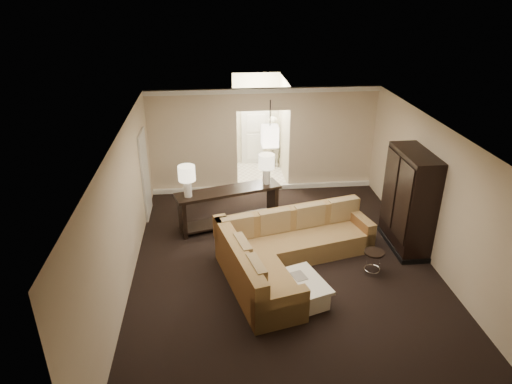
{
  "coord_description": "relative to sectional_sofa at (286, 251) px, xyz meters",
  "views": [
    {
      "loc": [
        -1.34,
        -7.41,
        5.29
      ],
      "look_at": [
        -0.48,
        1.2,
        1.22
      ],
      "focal_mm": 32.0,
      "sensor_mm": 36.0,
      "label": 1
    }
  ],
  "objects": [
    {
      "name": "ceiling",
      "position": [
        -0.01,
        -0.17,
        2.42
      ],
      "size": [
        6.0,
        8.0,
        0.02
      ],
      "primitive_type": "cube",
      "color": "white",
      "rests_on": "wall_back"
    },
    {
      "name": "wall_front",
      "position": [
        -0.01,
        -4.17,
        1.02
      ],
      "size": [
        6.0,
        0.04,
        2.8
      ],
      "primitive_type": "cube",
      "color": "beige",
      "rests_on": "ground"
    },
    {
      "name": "baseboard",
      "position": [
        -0.01,
        3.78,
        -0.32
      ],
      "size": [
        6.0,
        0.1,
        0.12
      ],
      "primitive_type": "cube",
      "color": "white",
      "rests_on": "ground"
    },
    {
      "name": "crown_molding",
      "position": [
        -0.01,
        3.78,
        2.35
      ],
      "size": [
        6.0,
        0.1,
        0.12
      ],
      "primitive_type": "cube",
      "color": "white",
      "rests_on": "wall_back"
    },
    {
      "name": "console_table",
      "position": [
        -1.04,
        1.83,
        0.17
      ],
      "size": [
        2.48,
        1.21,
        0.94
      ],
      "rotation": [
        0.0,
        0.0,
        0.28
      ],
      "color": "black",
      "rests_on": "ground"
    },
    {
      "name": "pendant_light",
      "position": [
        -0.01,
        2.53,
        1.57
      ],
      "size": [
        0.38,
        0.38,
        1.09
      ],
      "color": "black",
      "rests_on": "ceiling"
    },
    {
      "name": "table_lamp_right",
      "position": [
        -0.14,
        2.09,
        1.03
      ],
      "size": [
        0.37,
        0.37,
        0.72
      ],
      "color": "white",
      "rests_on": "console_table"
    },
    {
      "name": "armoire",
      "position": [
        2.68,
        0.59,
        0.65
      ],
      "size": [
        0.64,
        1.5,
        2.16
      ],
      "color": "black",
      "rests_on": "ground"
    },
    {
      "name": "wall_right",
      "position": [
        2.99,
        -0.17,
        1.02
      ],
      "size": [
        0.04,
        8.0,
        2.8
      ],
      "primitive_type": "cube",
      "color": "beige",
      "rests_on": "ground"
    },
    {
      "name": "person",
      "position": [
        0.44,
        5.43,
        0.5
      ],
      "size": [
        0.66,
        0.45,
        1.77
      ],
      "primitive_type": "imported",
      "rotation": [
        0.0,
        0.0,
        3.18
      ],
      "color": "beige",
      "rests_on": "ground"
    },
    {
      "name": "table_lamp_left",
      "position": [
        -1.93,
        1.57,
        1.03
      ],
      "size": [
        0.37,
        0.37,
        0.72
      ],
      "color": "white",
      "rests_on": "console_table"
    },
    {
      "name": "sectional_sofa",
      "position": [
        0.0,
        0.0,
        0.0
      ],
      "size": [
        3.38,
        3.17,
        0.97
      ],
      "rotation": [
        0.0,
        0.0,
        0.24
      ],
      "color": "brown",
      "rests_on": "ground"
    },
    {
      "name": "wall_back",
      "position": [
        -0.01,
        3.83,
        1.02
      ],
      "size": [
        6.0,
        0.04,
        2.8
      ],
      "primitive_type": "cube",
      "color": "beige",
      "rests_on": "ground"
    },
    {
      "name": "coffee_table",
      "position": [
        0.01,
        -1.07,
        -0.17
      ],
      "size": [
        1.28,
        1.28,
        0.43
      ],
      "rotation": [
        0.0,
        0.0,
        0.32
      ],
      "color": "white",
      "rests_on": "ground"
    },
    {
      "name": "wall_left",
      "position": [
        -3.01,
        -0.17,
        1.02
      ],
      "size": [
        0.04,
        8.0,
        2.8
      ],
      "primitive_type": "cube",
      "color": "beige",
      "rests_on": "ground"
    },
    {
      "name": "foyer",
      "position": [
        -0.01,
        5.17,
        0.92
      ],
      "size": [
        1.44,
        2.02,
        2.8
      ],
      "color": "white",
      "rests_on": "ground"
    },
    {
      "name": "drink_table",
      "position": [
        1.68,
        -0.35,
        -0.04
      ],
      "size": [
        0.39,
        0.39,
        0.49
      ],
      "rotation": [
        0.0,
        0.0,
        0.09
      ],
      "color": "black",
      "rests_on": "ground"
    },
    {
      "name": "side_door",
      "position": [
        -2.98,
        2.63,
        0.67
      ],
      "size": [
        0.05,
        0.9,
        2.1
      ],
      "primitive_type": "cube",
      "color": "silver",
      "rests_on": "ground"
    },
    {
      "name": "ground",
      "position": [
        -0.01,
        -0.17,
        -0.38
      ],
      "size": [
        8.0,
        8.0,
        0.0
      ],
      "primitive_type": "plane",
      "color": "black",
      "rests_on": "ground"
    }
  ]
}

